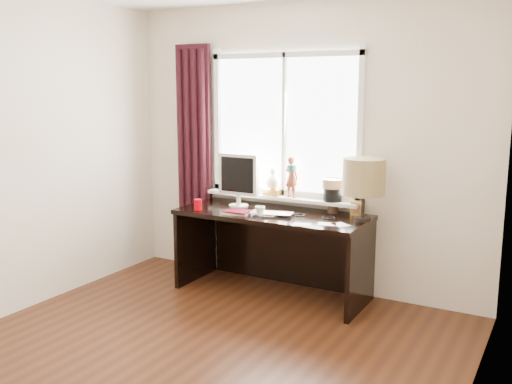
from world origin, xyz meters
The scene contains 16 objects.
floor centered at (0.00, 0.00, 0.00)m, with size 3.50×4.00×0.00m, color #45210F.
wall_back centered at (0.00, 2.00, 1.30)m, with size 3.50×2.60×0.00m, color beige.
wall_right centered at (1.75, 0.00, 1.30)m, with size 4.00×2.60×0.00m, color beige.
laptop centered at (-0.05, 1.52, 0.76)m, with size 0.37×0.24×0.03m, color silver.
mug centered at (-0.13, 1.47, 0.79)m, with size 0.09×0.08×0.09m, color white.
red_cup centered at (-0.73, 1.40, 0.80)m, with size 0.07×0.07×0.10m, color #A4000A.
window centered at (-0.15, 1.95, 1.30)m, with size 1.52×0.20×1.40m.
curtain centered at (-1.13, 1.91, 1.12)m, with size 0.38×0.09×2.25m.
desk centered at (-0.10, 1.73, 0.51)m, with size 1.70×0.70×0.75m.
monitor centered at (-0.49, 1.71, 1.03)m, with size 0.40×0.18×0.49m.
notebook_stack centered at (-0.34, 1.43, 0.77)m, with size 0.25×0.20×0.03m.
brush_holder centered at (0.37, 1.88, 0.81)m, with size 0.09×0.09×0.25m.
icon_frame centered at (0.59, 1.87, 0.81)m, with size 0.10×0.03×0.13m.
table_lamp centered at (0.70, 1.72, 1.11)m, with size 0.35×0.35×0.52m.
loose_papers centered at (0.47, 1.43, 0.75)m, with size 0.45×0.31×0.00m.
desk_cables centered at (0.19, 1.62, 0.75)m, with size 0.52×0.24×0.01m.
Camera 1 is at (2.18, -2.72, 1.84)m, focal length 40.00 mm.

